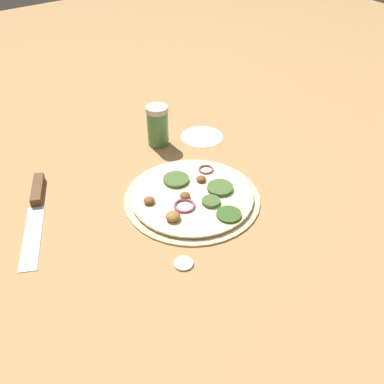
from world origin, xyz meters
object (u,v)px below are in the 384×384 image
object	(u,v)px
knife	(36,202)
loose_cap	(184,263)
pizza	(192,197)
spice_jar	(158,125)

from	to	relation	value
knife	loose_cap	bearing A→B (deg)	51.28
knife	loose_cap	xyz separation A→B (m)	(-0.14, 0.30, -0.00)
pizza	knife	size ratio (longest dim) A/B	1.10
pizza	loose_cap	world-z (taller)	pizza
spice_jar	loose_cap	world-z (taller)	spice_jar
pizza	knife	distance (m)	0.31
spice_jar	pizza	bearing A→B (deg)	74.67
spice_jar	knife	bearing A→B (deg)	8.74
spice_jar	loose_cap	bearing A→B (deg)	63.38
knife	pizza	bearing A→B (deg)	82.84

